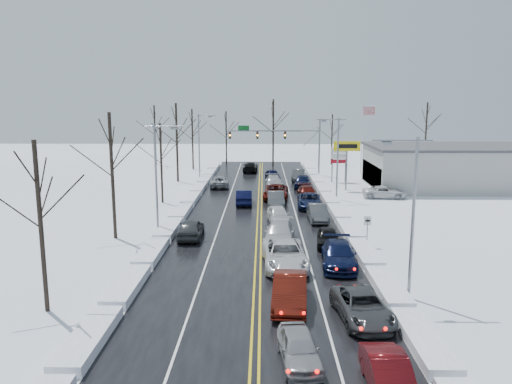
{
  "coord_description": "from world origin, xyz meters",
  "views": [
    {
      "loc": [
        0.34,
        -44.49,
        10.95
      ],
      "look_at": [
        -0.32,
        0.96,
        2.5
      ],
      "focal_mm": 35.0,
      "sensor_mm": 36.0,
      "label": 1
    }
  ],
  "objects_px": {
    "flagpole": "(363,134)",
    "tires_plus_sign": "(347,149)",
    "oncoming_car_0": "(244,204)",
    "queued_car_0": "(299,363)",
    "dealership_building": "(451,167)",
    "traffic_signal_mast": "(285,138)"
  },
  "relations": [
    {
      "from": "queued_car_0",
      "to": "tires_plus_sign",
      "type": "bearing_deg",
      "value": 72.68
    },
    {
      "from": "traffic_signal_mast",
      "to": "oncoming_car_0",
      "type": "relative_size",
      "value": 2.81
    },
    {
      "from": "flagpole",
      "to": "oncoming_car_0",
      "type": "height_order",
      "value": "flagpole"
    },
    {
      "from": "flagpole",
      "to": "queued_car_0",
      "type": "distance_m",
      "value": 56.97
    },
    {
      "from": "traffic_signal_mast",
      "to": "oncoming_car_0",
      "type": "height_order",
      "value": "traffic_signal_mast"
    },
    {
      "from": "tires_plus_sign",
      "to": "oncoming_car_0",
      "type": "bearing_deg",
      "value": -144.56
    },
    {
      "from": "queued_car_0",
      "to": "oncoming_car_0",
      "type": "relative_size",
      "value": 0.84
    },
    {
      "from": "traffic_signal_mast",
      "to": "dealership_building",
      "type": "distance_m",
      "value": 23.01
    },
    {
      "from": "dealership_building",
      "to": "oncoming_car_0",
      "type": "distance_m",
      "value": 27.9
    },
    {
      "from": "traffic_signal_mast",
      "to": "flagpole",
      "type": "bearing_deg",
      "value": 9.73
    },
    {
      "from": "tires_plus_sign",
      "to": "dealership_building",
      "type": "bearing_deg",
      "value": 8.47
    },
    {
      "from": "flagpole",
      "to": "queued_car_0",
      "type": "bearing_deg",
      "value": -103.58
    },
    {
      "from": "dealership_building",
      "to": "tires_plus_sign",
      "type": "bearing_deg",
      "value": -171.53
    },
    {
      "from": "traffic_signal_mast",
      "to": "dealership_building",
      "type": "height_order",
      "value": "traffic_signal_mast"
    },
    {
      "from": "dealership_building",
      "to": "flagpole",
      "type": "bearing_deg",
      "value": 126.27
    },
    {
      "from": "flagpole",
      "to": "oncoming_car_0",
      "type": "xyz_separation_m",
      "value": [
        -16.84,
        -22.67,
        -5.93
      ]
    },
    {
      "from": "queued_car_0",
      "to": "dealership_building",
      "type": "bearing_deg",
      "value": 57.38
    },
    {
      "from": "flagpole",
      "to": "tires_plus_sign",
      "type": "bearing_deg",
      "value": -108.44
    },
    {
      "from": "traffic_signal_mast",
      "to": "queued_car_0",
      "type": "relative_size",
      "value": 3.35
    },
    {
      "from": "queued_car_0",
      "to": "oncoming_car_0",
      "type": "bearing_deg",
      "value": 90.78
    },
    {
      "from": "oncoming_car_0",
      "to": "flagpole",
      "type": "bearing_deg",
      "value": -127.96
    },
    {
      "from": "traffic_signal_mast",
      "to": "flagpole",
      "type": "height_order",
      "value": "flagpole"
    }
  ]
}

